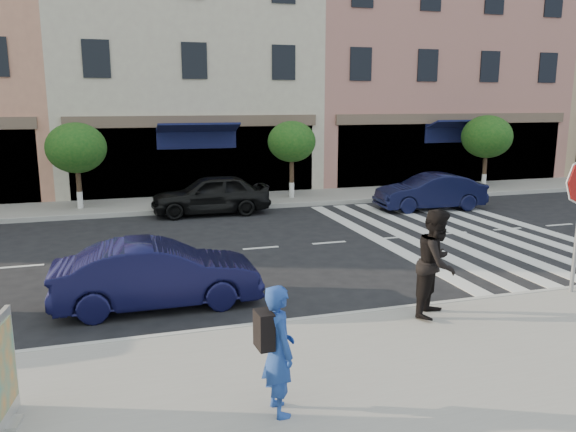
% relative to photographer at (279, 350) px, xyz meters
% --- Properties ---
extents(ground, '(120.00, 120.00, 0.00)m').
position_rel_photographer_xyz_m(ground, '(1.86, 4.30, -0.98)').
color(ground, black).
rests_on(ground, ground).
extents(sidewalk_near, '(60.00, 4.50, 0.15)m').
position_rel_photographer_xyz_m(sidewalk_near, '(1.86, 0.55, -0.90)').
color(sidewalk_near, gray).
rests_on(sidewalk_near, ground).
extents(sidewalk_far, '(60.00, 3.00, 0.15)m').
position_rel_photographer_xyz_m(sidewalk_far, '(1.86, 15.30, -0.90)').
color(sidewalk_far, gray).
rests_on(sidewalk_far, ground).
extents(building_centre, '(11.00, 9.00, 11.00)m').
position_rel_photographer_xyz_m(building_centre, '(1.36, 21.30, 4.52)').
color(building_centre, beige).
rests_on(building_centre, ground).
extents(building_east_mid, '(13.00, 9.00, 13.00)m').
position_rel_photographer_xyz_m(building_east_mid, '(13.36, 21.30, 5.52)').
color(building_east_mid, '#AE7167').
rests_on(building_east_mid, ground).
extents(street_tree_wb, '(2.10, 2.10, 3.06)m').
position_rel_photographer_xyz_m(street_tree_wb, '(-3.14, 15.10, 1.33)').
color(street_tree_wb, '#473323').
rests_on(street_tree_wb, sidewalk_far).
extents(street_tree_c, '(1.90, 1.90, 3.04)m').
position_rel_photographer_xyz_m(street_tree_c, '(4.86, 15.10, 1.38)').
color(street_tree_c, '#473323').
rests_on(street_tree_c, sidewalk_far).
extents(street_tree_ea, '(2.20, 2.20, 3.19)m').
position_rel_photographer_xyz_m(street_tree_ea, '(13.86, 15.10, 1.41)').
color(street_tree_ea, '#473323').
rests_on(street_tree_ea, sidewalk_far).
extents(photographer, '(0.44, 0.63, 1.66)m').
position_rel_photographer_xyz_m(photographer, '(0.00, 0.00, 0.00)').
color(photographer, '#204193').
rests_on(photographer, sidewalk_near).
extents(walker, '(1.20, 1.19, 1.95)m').
position_rel_photographer_xyz_m(walker, '(3.60, 2.30, 0.15)').
color(walker, black).
rests_on(walker, sidewalk_near).
extents(poster_board, '(0.35, 0.89, 1.36)m').
position_rel_photographer_xyz_m(poster_board, '(-3.21, 0.66, -0.17)').
color(poster_board, beige).
rests_on(poster_board, sidewalk_near).
extents(car_near_mid, '(3.96, 1.39, 1.30)m').
position_rel_photographer_xyz_m(car_near_mid, '(-1.13, 4.60, -0.33)').
color(car_near_mid, black).
rests_on(car_near_mid, ground).
extents(car_far_mid, '(4.17, 1.74, 1.41)m').
position_rel_photographer_xyz_m(car_far_mid, '(1.33, 13.40, -0.27)').
color(car_far_mid, black).
rests_on(car_far_mid, ground).
extents(car_far_right, '(4.09, 1.67, 1.32)m').
position_rel_photographer_xyz_m(car_far_right, '(9.22, 11.90, -0.32)').
color(car_far_right, black).
rests_on(car_far_right, ground).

